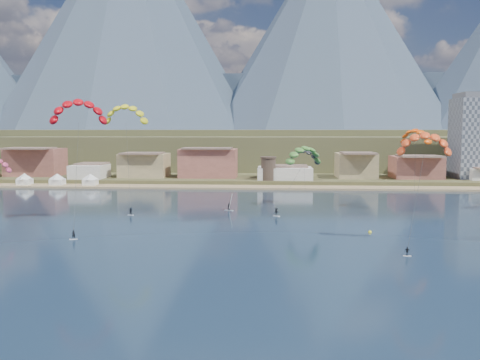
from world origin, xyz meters
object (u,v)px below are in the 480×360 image
Objects in this scene: kitesurfer_yellow at (126,112)px; kitesurfer_orange at (424,141)px; kitesurfer_green at (304,153)px; watchtower at (268,168)px; buoy at (370,232)px; windsurfer at (230,205)px; kitesurfer_red at (78,108)px.

kitesurfer_yellow is 76.59m from kitesurfer_orange.
watchtower is at bearing 100.74° from kitesurfer_green.
kitesurfer_yellow is 69.46m from buoy.
windsurfer is 6.38× the size of buoy.
kitesurfer_red is 6.93× the size of windsurfer.
kitesurfer_yellow is at bearing -123.29° from watchtower.
windsurfer is (-18.86, -7.52, -12.94)m from kitesurfer_green.
kitesurfer_yellow is at bearing 172.36° from windsurfer.
kitesurfer_green is 31.99× the size of buoy.
kitesurfer_red reaches higher than windsurfer.
kitesurfer_orange is at bearing -45.27° from windsurfer.
watchtower is 68.64m from kitesurfer_yellow.
watchtower is 92.04m from kitesurfer_red.
kitesurfer_green is (48.66, 29.97, -10.60)m from kitesurfer_red.
kitesurfer_orange is 32.34× the size of buoy.
kitesurfer_red is 44.12m from windsurfer.
kitesurfer_yellow reaches higher than windsurfer.
watchtower reaches higher than windsurfer.
kitesurfer_yellow reaches higher than kitesurfer_green.
watchtower is 13.01× the size of buoy.
kitesurfer_red is at bearing 167.34° from kitesurfer_orange.
kitesurfer_green is at bearing 112.10° from kitesurfer_orange.
kitesurfer_red reaches higher than kitesurfer_green.
buoy is (30.19, -26.69, -1.23)m from windsurfer.
kitesurfer_red reaches higher than watchtower.
kitesurfer_red is 26.23m from kitesurfer_yellow.
kitesurfer_yellow is 1.34× the size of kitesurfer_orange.
kitesurfer_yellow reaches higher than watchtower.
watchtower is 101.08m from kitesurfer_orange.
windsurfer is (27.15, -3.64, -23.60)m from kitesurfer_yellow.
kitesurfer_red is at bearing -143.00° from windsurfer.
kitesurfer_red is (-38.92, -81.33, 18.51)m from watchtower.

